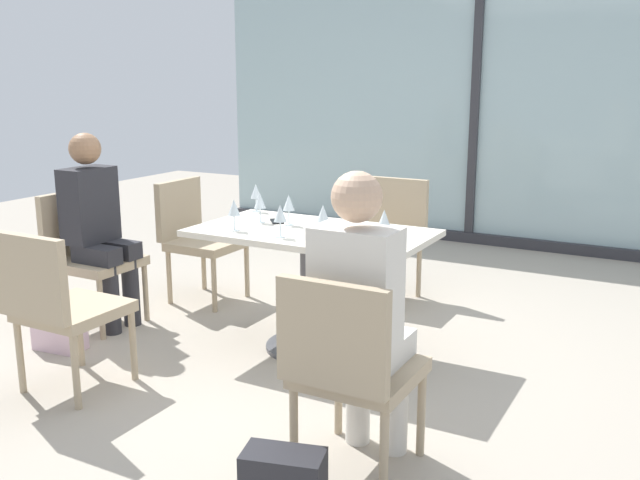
# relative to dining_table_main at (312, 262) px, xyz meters

# --- Properties ---
(ground_plane) EXTENTS (12.00, 12.00, 0.00)m
(ground_plane) POSITION_rel_dining_table_main_xyz_m (0.00, 0.00, -0.54)
(ground_plane) COLOR #A89E8E
(window_wall_backdrop) EXTENTS (5.50, 0.10, 2.70)m
(window_wall_backdrop) POSITION_rel_dining_table_main_xyz_m (0.00, 3.20, 0.67)
(window_wall_backdrop) COLOR #9CB7BC
(window_wall_backdrop) RESTS_ON ground_plane
(dining_table_main) EXTENTS (1.37, 0.77, 0.73)m
(dining_table_main) POSITION_rel_dining_table_main_xyz_m (0.00, 0.00, 0.00)
(dining_table_main) COLOR silver
(dining_table_main) RESTS_ON ground_plane
(chair_side_end) EXTENTS (0.50, 0.46, 0.87)m
(chair_side_end) POSITION_rel_dining_table_main_xyz_m (-1.52, -0.30, -0.04)
(chair_side_end) COLOR tan
(chair_side_end) RESTS_ON ground_plane
(chair_front_right) EXTENTS (0.46, 0.50, 0.87)m
(chair_front_right) POSITION_rel_dining_table_main_xyz_m (0.82, -1.16, -0.04)
(chair_front_right) COLOR tan
(chair_front_right) RESTS_ON ground_plane
(chair_far_left) EXTENTS (0.50, 0.46, 0.87)m
(chair_far_left) POSITION_rel_dining_table_main_xyz_m (-1.22, 0.46, -0.04)
(chair_far_left) COLOR tan
(chair_far_left) RESTS_ON ground_plane
(chair_front_left) EXTENTS (0.46, 0.50, 0.87)m
(chair_front_left) POSITION_rel_dining_table_main_xyz_m (-0.82, -1.16, -0.04)
(chair_front_left) COLOR tan
(chair_front_left) RESTS_ON ground_plane
(chair_near_window) EXTENTS (0.46, 0.51, 0.87)m
(chair_near_window) POSITION_rel_dining_table_main_xyz_m (0.00, 1.16, -0.04)
(chair_near_window) COLOR tan
(chair_near_window) RESTS_ON ground_plane
(person_side_end) EXTENTS (0.39, 0.34, 1.26)m
(person_side_end) POSITION_rel_dining_table_main_xyz_m (-1.41, -0.30, 0.16)
(person_side_end) COLOR #28282D
(person_side_end) RESTS_ON ground_plane
(person_front_right) EXTENTS (0.34, 0.39, 1.26)m
(person_front_right) POSITION_rel_dining_table_main_xyz_m (0.82, -1.05, 0.16)
(person_front_right) COLOR silver
(person_front_right) RESTS_ON ground_plane
(wine_glass_0) EXTENTS (0.07, 0.07, 0.18)m
(wine_glass_0) POSITION_rel_dining_table_main_xyz_m (-0.60, 0.33, 0.32)
(wine_glass_0) COLOR silver
(wine_glass_0) RESTS_ON dining_table_main
(wine_glass_1) EXTENTS (0.07, 0.07, 0.18)m
(wine_glass_1) POSITION_rel_dining_table_main_xyz_m (-0.06, -0.25, 0.32)
(wine_glass_1) COLOR silver
(wine_glass_1) RESTS_ON dining_table_main
(wine_glass_2) EXTENTS (0.07, 0.07, 0.18)m
(wine_glass_2) POSITION_rel_dining_table_main_xyz_m (-0.19, 0.06, 0.32)
(wine_glass_2) COLOR silver
(wine_glass_2) RESTS_ON dining_table_main
(wine_glass_3) EXTENTS (0.07, 0.07, 0.18)m
(wine_glass_3) POSITION_rel_dining_table_main_xyz_m (0.15, -0.14, 0.32)
(wine_glass_3) COLOR silver
(wine_glass_3) RESTS_ON dining_table_main
(wine_glass_4) EXTENTS (0.07, 0.07, 0.18)m
(wine_glass_4) POSITION_rel_dining_table_main_xyz_m (-0.38, 0.04, 0.32)
(wine_glass_4) COLOR silver
(wine_glass_4) RESTS_ON dining_table_main
(wine_glass_5) EXTENTS (0.07, 0.07, 0.18)m
(wine_glass_5) POSITION_rel_dining_table_main_xyz_m (0.50, -0.11, 0.32)
(wine_glass_5) COLOR silver
(wine_glass_5) RESTS_ON dining_table_main
(wine_glass_6) EXTENTS (0.07, 0.07, 0.18)m
(wine_glass_6) POSITION_rel_dining_table_main_xyz_m (-0.39, -0.23, 0.32)
(wine_glass_6) COLOR silver
(wine_glass_6) RESTS_ON dining_table_main
(coffee_cup) EXTENTS (0.08, 0.08, 0.09)m
(coffee_cup) POSITION_rel_dining_table_main_xyz_m (0.22, -0.30, 0.24)
(coffee_cup) COLOR white
(coffee_cup) RESTS_ON dining_table_main
(cell_phone_on_table) EXTENTS (0.15, 0.16, 0.01)m
(cell_phone_on_table) POSITION_rel_dining_table_main_xyz_m (-0.31, 0.10, 0.19)
(cell_phone_on_table) COLOR black
(cell_phone_on_table) RESTS_ON dining_table_main
(handbag_0) EXTENTS (0.32, 0.19, 0.28)m
(handbag_0) POSITION_rel_dining_table_main_xyz_m (-1.32, -0.75, -0.40)
(handbag_0) COLOR beige
(handbag_0) RESTS_ON ground_plane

